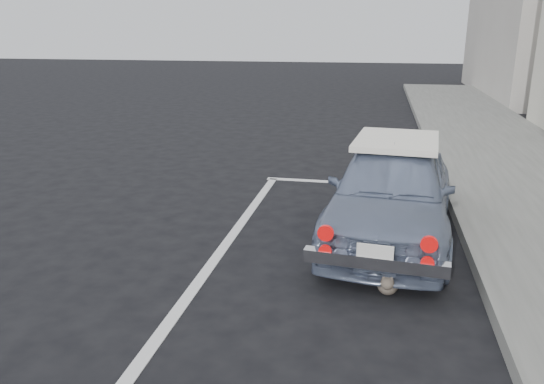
{
  "coord_description": "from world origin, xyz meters",
  "views": [
    {
      "loc": [
        0.74,
        -1.9,
        2.4
      ],
      "look_at": [
        -0.3,
        3.37,
        0.75
      ],
      "focal_mm": 35.0,
      "sensor_mm": 36.0,
      "label": 1
    }
  ],
  "objects": [
    {
      "name": "pline_front",
      "position": [
        0.5,
        6.5,
        0.0
      ],
      "size": [
        3.0,
        0.12,
        0.01
      ],
      "primitive_type": "cube",
      "color": "silver",
      "rests_on": "ground"
    },
    {
      "name": "cat",
      "position": [
        0.94,
        2.76,
        0.12
      ],
      "size": [
        0.24,
        0.47,
        0.25
      ],
      "rotation": [
        0.0,
        0.0,
        -0.08
      ],
      "color": "#77685B",
      "rests_on": "ground"
    },
    {
      "name": "pline_side",
      "position": [
        -0.9,
        3.0,
        0.0
      ],
      "size": [
        0.12,
        7.0,
        0.01
      ],
      "primitive_type": "cube",
      "color": "silver",
      "rests_on": "ground"
    },
    {
      "name": "retro_coupe",
      "position": [
        0.97,
        4.27,
        0.59
      ],
      "size": [
        1.71,
        3.56,
        1.17
      ],
      "rotation": [
        0.0,
        0.0,
        -0.1
      ],
      "color": "slate",
      "rests_on": "ground"
    }
  ]
}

